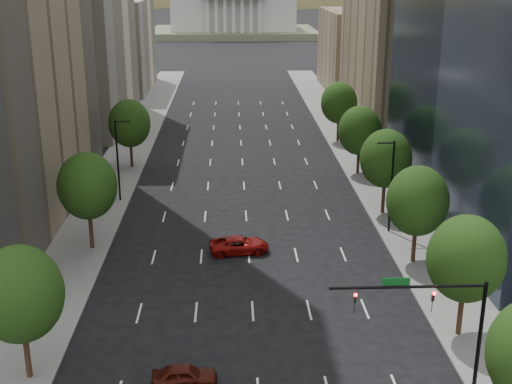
{
  "coord_description": "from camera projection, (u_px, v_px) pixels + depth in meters",
  "views": [
    {
      "loc": [
        -1.44,
        -4.04,
        24.01
      ],
      "look_at": [
        0.39,
        43.73,
        8.0
      ],
      "focal_mm": 47.1,
      "sensor_mm": 36.0,
      "label": 1
    }
  ],
  "objects": [
    {
      "name": "sidewalk_left",
      "position": [
        93.0,
        217.0,
        67.77
      ],
      "size": [
        6.0,
        200.0,
        0.15
      ],
      "primitive_type": "cube",
      "color": "slate",
      "rests_on": "ground"
    },
    {
      "name": "sidewalk_right",
      "position": [
        397.0,
        213.0,
        68.9
      ],
      "size": [
        6.0,
        200.0,
        0.15
      ],
      "primitive_type": "cube",
      "color": "slate",
      "rests_on": "ground"
    },
    {
      "name": "midrise_cream_left",
      "position": [
        76.0,
        12.0,
        102.64
      ],
      "size": [
        14.0,
        30.0,
        35.0
      ],
      "primitive_type": "cube",
      "color": "beige",
      "rests_on": "ground"
    },
    {
      "name": "filler_left",
      "position": [
        114.0,
        45.0,
        136.6
      ],
      "size": [
        14.0,
        26.0,
        18.0
      ],
      "primitive_type": "cube",
      "color": "beige",
      "rests_on": "ground"
    },
    {
      "name": "parking_tan_right",
      "position": [
        403.0,
        30.0,
        102.41
      ],
      "size": [
        14.0,
        30.0,
        30.0
      ],
      "primitive_type": "cube",
      "color": "#8C7759",
      "rests_on": "ground"
    },
    {
      "name": "filler_right",
      "position": [
        360.0,
        51.0,
        135.9
      ],
      "size": [
        14.0,
        26.0,
        16.0
      ],
      "primitive_type": "cube",
      "color": "#8C7759",
      "rests_on": "ground"
    },
    {
      "name": "tree_right_1",
      "position": [
        466.0,
        259.0,
        44.3
      ],
      "size": [
        5.2,
        5.2,
        8.75
      ],
      "color": "#382316",
      "rests_on": "ground"
    },
    {
      "name": "tree_right_2",
      "position": [
        418.0,
        201.0,
        55.72
      ],
      "size": [
        5.2,
        5.2,
        8.61
      ],
      "color": "#382316",
      "rests_on": "ground"
    },
    {
      "name": "tree_right_3",
      "position": [
        386.0,
        159.0,
        67.0
      ],
      "size": [
        5.2,
        5.2,
        8.89
      ],
      "color": "#382316",
      "rests_on": "ground"
    },
    {
      "name": "tree_right_4",
      "position": [
        360.0,
        131.0,
        80.4
      ],
      "size": [
        5.2,
        5.2,
        8.46
      ],
      "color": "#382316",
      "rests_on": "ground"
    },
    {
      "name": "tree_right_5",
      "position": [
        339.0,
        103.0,
        95.47
      ],
      "size": [
        5.2,
        5.2,
        8.75
      ],
      "color": "#382316",
      "rests_on": "ground"
    },
    {
      "name": "tree_left_0",
      "position": [
        20.0,
        294.0,
        39.49
      ],
      "size": [
        5.2,
        5.2,
        8.75
      ],
      "color": "#382316",
      "rests_on": "ground"
    },
    {
      "name": "tree_left_1",
      "position": [
        87.0,
        186.0,
        58.38
      ],
      "size": [
        5.2,
        5.2,
        8.97
      ],
      "color": "#382316",
      "rests_on": "ground"
    },
    {
      "name": "tree_left_2",
      "position": [
        130.0,
        124.0,
        83.1
      ],
      "size": [
        5.2,
        5.2,
        8.68
      ],
      "color": "#382316",
      "rests_on": "ground"
    },
    {
      "name": "streetlight_rn",
      "position": [
        391.0,
        184.0,
        62.57
      ],
      "size": [
        1.7,
        0.2,
        9.0
      ],
      "color": "black",
      "rests_on": "ground"
    },
    {
      "name": "streetlight_ln",
      "position": [
        118.0,
        158.0,
        71.07
      ],
      "size": [
        1.7,
        0.2,
        9.0
      ],
      "color": "black",
      "rests_on": "ground"
    },
    {
      "name": "traffic_signal",
      "position": [
        441.0,
        312.0,
        38.67
      ],
      "size": [
        9.12,
        0.4,
        7.38
      ],
      "color": "black",
      "rests_on": "ground"
    },
    {
      "name": "capitol",
      "position": [
        233.0,
        12.0,
        245.39
      ],
      "size": [
        60.0,
        40.0,
        35.2
      ],
      "color": "#596647",
      "rests_on": "ground"
    },
    {
      "name": "foothills",
      "position": [
        271.0,
        41.0,
        592.71
      ],
      "size": [
        720.0,
        413.0,
        263.0
      ],
      "color": "olive",
      "rests_on": "ground"
    },
    {
      "name": "car_maroon",
      "position": [
        185.0,
        376.0,
        40.39
      ],
      "size": [
        4.07,
        1.84,
        1.36
      ],
      "primitive_type": "imported",
      "rotation": [
        0.0,
        0.0,
        1.63
      ],
      "color": "#43120B",
      "rests_on": "ground"
    },
    {
      "name": "car_red_far",
      "position": [
        239.0,
        245.0,
        59.3
      ],
      "size": [
        5.56,
        3.12,
        1.47
      ],
      "primitive_type": "imported",
      "rotation": [
        0.0,
        0.0,
        1.71
      ],
      "color": "maroon",
      "rests_on": "ground"
    }
  ]
}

